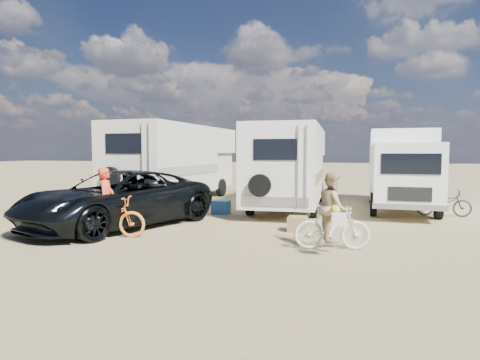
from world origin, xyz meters
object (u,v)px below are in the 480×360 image
(rv_left, at_px, (177,164))
(rider_woman, at_px, (332,215))
(dark_suv, at_px, (118,199))
(crate, at_px, (297,224))
(bike_man, at_px, (107,217))
(rv_main, at_px, (290,168))
(box_truck, at_px, (401,170))
(bike_woman, at_px, (332,227))
(bike_parked, at_px, (443,203))
(rider_man, at_px, (106,206))
(cooler, at_px, (221,207))

(rv_left, distance_m, rider_woman, 9.92)
(dark_suv, relative_size, crate, 11.53)
(bike_man, bearing_deg, rv_main, -41.19)
(box_truck, xyz_separation_m, bike_woman, (-2.14, -6.91, -0.96))
(bike_man, xyz_separation_m, bike_parked, (8.78, 5.78, -0.06))
(dark_suv, relative_size, bike_man, 2.96)
(rv_main, bearing_deg, rv_left, 169.78)
(dark_suv, xyz_separation_m, bike_man, (0.50, -1.31, -0.29))
(bike_woman, relative_size, crate, 3.31)
(dark_suv, distance_m, bike_man, 1.44)
(rv_main, height_order, bike_man, rv_main)
(bike_woman, height_order, crate, bike_woman)
(rider_woman, relative_size, crate, 3.04)
(dark_suv, bearing_deg, box_truck, 55.88)
(crate, bearing_deg, rv_main, 100.98)
(rv_main, bearing_deg, rider_man, -120.39)
(bike_woman, relative_size, rider_woman, 1.09)
(rv_main, bearing_deg, bike_woman, -75.32)
(rv_main, bearing_deg, bike_parked, -9.93)
(box_truck, relative_size, bike_woman, 3.86)
(rider_woman, relative_size, cooler, 2.64)
(bike_parked, relative_size, cooler, 2.96)
(bike_woman, height_order, rider_woman, rider_woman)
(rider_man, xyz_separation_m, crate, (4.48, 1.97, -0.58))
(bike_parked, bearing_deg, box_truck, 45.92)
(rv_main, height_order, rv_left, rv_left)
(rv_left, xyz_separation_m, bike_man, (1.36, -7.29, -1.09))
(crate, bearing_deg, bike_woman, -61.84)
(rv_left, bearing_deg, dark_suv, -79.01)
(cooler, bearing_deg, box_truck, 27.89)
(rv_main, height_order, dark_suv, rv_main)
(bike_parked, xyz_separation_m, cooler, (-7.20, -1.45, -0.22))
(rider_man, relative_size, crate, 3.13)
(rider_woman, bearing_deg, dark_suv, 67.54)
(bike_parked, bearing_deg, rider_man, 126.70)
(rv_main, relative_size, bike_parked, 4.32)
(dark_suv, xyz_separation_m, crate, (4.98, 0.66, -0.60))
(rider_man, bearing_deg, rv_left, -1.82)
(rider_man, height_order, cooler, rider_man)
(dark_suv, bearing_deg, bike_woman, 9.43)
(rv_left, distance_m, bike_woman, 9.94)
(rv_left, height_order, bike_parked, rv_left)
(box_truck, distance_m, bike_man, 10.41)
(bike_woman, bearing_deg, crate, 16.81)
(bike_parked, distance_m, crate, 5.74)
(rider_man, bearing_deg, bike_parked, -69.01)
(dark_suv, height_order, bike_parked, dark_suv)
(box_truck, relative_size, dark_suv, 1.11)
(bike_parked, xyz_separation_m, crate, (-4.29, -3.81, -0.25))
(box_truck, height_order, cooler, box_truck)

